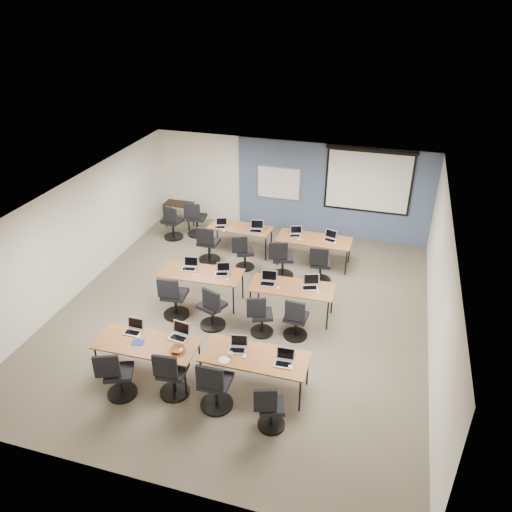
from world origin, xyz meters
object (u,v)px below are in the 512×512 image
(task_chair_5, at_px, (212,311))
(task_chair_8, at_px, (208,247))
(training_table_back_right, at_px, (314,240))
(task_chair_2, at_px, (215,389))
(laptop_8, at_px, (221,225))
(laptop_9, at_px, (256,228))
(task_chair_6, at_px, (260,318))
(task_chair_1, at_px, (172,377))
(training_table_front_left, at_px, (147,345))
(laptop_5, at_px, (222,271))
(task_chair_0, at_px, (117,378))
(task_chair_7, at_px, (295,322))
(task_chair_11, at_px, (320,267))
(task_chair_9, at_px, (244,255))
(spare_chair_b, at_px, (172,225))
(utility_table, at_px, (179,206))
(training_table_mid_left, at_px, (201,274))
(task_chair_4, at_px, (174,300))
(training_table_back_left, at_px, (240,229))
(laptop_3, at_px, (284,360))
(laptop_1, at_px, (180,334))
(projector_screen, at_px, (369,177))
(training_table_mid_right, at_px, (292,288))
(laptop_2, at_px, (238,346))
(task_chair_10, at_px, (282,262))
(training_table_front_right, at_px, (255,358))
(laptop_4, at_px, (190,266))
(spare_chair_a, at_px, (196,222))
(laptop_6, at_px, (268,280))

(task_chair_5, distance_m, task_chair_8, 2.90)
(training_table_back_right, height_order, task_chair_8, task_chair_8)
(task_chair_2, height_order, task_chair_5, task_chair_2)
(laptop_8, xyz_separation_m, laptop_9, (0.98, 0.06, 0.01))
(task_chair_6, bearing_deg, task_chair_1, -136.12)
(training_table_front_left, xyz_separation_m, laptop_5, (0.50, 2.73, 0.10))
(task_chair_0, xyz_separation_m, task_chair_5, (0.88, 2.37, 0.01))
(task_chair_7, bearing_deg, task_chair_1, -124.72)
(task_chair_11, bearing_deg, task_chair_9, 170.28)
(training_table_front_left, distance_m, spare_chair_b, 5.68)
(training_table_back_right, height_order, laptop_9, laptop_9)
(training_table_front_left, height_order, utility_table, utility_table)
(laptop_9, bearing_deg, task_chair_8, -158.25)
(training_table_mid_left, height_order, task_chair_4, task_chair_4)
(laptop_8, bearing_deg, task_chair_0, -106.43)
(task_chair_9, bearing_deg, training_table_back_left, 88.94)
(task_chair_0, height_order, task_chair_1, task_chair_1)
(training_table_front_left, height_order, task_chair_1, task_chair_1)
(task_chair_1, xyz_separation_m, task_chair_7, (1.74, 2.23, -0.01))
(laptop_3, xyz_separation_m, task_chair_5, (-1.92, 1.50, -0.36))
(task_chair_1, height_order, task_chair_2, task_chair_2)
(laptop_1, distance_m, laptop_3, 2.04)
(projector_screen, relative_size, training_table_mid_right, 1.32)
(laptop_2, bearing_deg, task_chair_7, 52.45)
(task_chair_6, bearing_deg, task_chair_2, -115.49)
(task_chair_1, height_order, laptop_8, task_chair_1)
(laptop_5, distance_m, task_chair_10, 1.78)
(training_table_front_right, height_order, task_chair_6, task_chair_6)
(task_chair_0, xyz_separation_m, task_chair_11, (2.75, 4.83, 0.00))
(laptop_8, bearing_deg, training_table_mid_right, -61.17)
(training_table_front_left, bearing_deg, training_table_back_left, 87.02)
(task_chair_1, distance_m, laptop_4, 3.28)
(laptop_2, relative_size, task_chair_9, 0.32)
(task_chair_4, bearing_deg, laptop_8, 84.52)
(training_table_front_right, bearing_deg, spare_chair_a, 121.71)
(task_chair_2, height_order, task_chair_6, task_chair_2)
(task_chair_10, bearing_deg, task_chair_11, -15.84)
(spare_chair_b, bearing_deg, laptop_2, -40.46)
(laptop_9, height_order, spare_chair_b, spare_chair_b)
(task_chair_8, distance_m, spare_chair_a, 1.61)
(laptop_1, xyz_separation_m, task_chair_5, (0.12, 1.34, -0.37))
(laptop_5, bearing_deg, training_table_mid_right, -21.68)
(utility_table, bearing_deg, laptop_8, -33.32)
(laptop_3, height_order, laptop_5, laptop_3)
(task_chair_1, distance_m, task_chair_9, 4.66)
(training_table_back_left, height_order, laptop_4, laptop_4)
(task_chair_7, height_order, spare_chair_b, spare_chair_b)
(laptop_8, bearing_deg, task_chair_11, -34.27)
(task_chair_2, height_order, laptop_6, task_chair_2)
(task_chair_6, relative_size, utility_table, 1.14)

